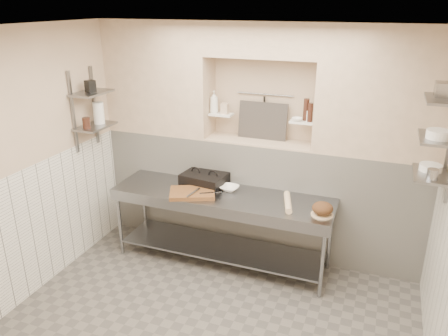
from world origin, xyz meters
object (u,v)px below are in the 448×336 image
at_px(bread_loaf, 323,208).
at_px(bottle_soap, 214,102).
at_px(jug_left, 99,113).
at_px(panini_press, 204,179).
at_px(prep_table, 221,214).
at_px(mixing_bowl, 230,188).
at_px(cutting_board, 192,193).
at_px(rolling_pin, 288,202).
at_px(bowl_alcove, 297,119).

bearing_deg(bread_loaf, bottle_soap, 155.46).
xyz_separation_m(bottle_soap, jug_left, (-1.25, -0.61, -0.11)).
bearing_deg(panini_press, bread_loaf, -4.78).
height_order(prep_table, mixing_bowl, mixing_bowl).
xyz_separation_m(cutting_board, jug_left, (-1.25, 0.08, 0.82)).
bearing_deg(rolling_pin, jug_left, -179.03).
height_order(cutting_board, bottle_soap, bottle_soap).
height_order(bottle_soap, bowl_alcove, bottle_soap).
bearing_deg(prep_table, jug_left, -178.40).
bearing_deg(rolling_pin, prep_table, 179.71).
height_order(mixing_bowl, bottle_soap, bottle_soap).
height_order(cutting_board, mixing_bowl, mixing_bowl).
xyz_separation_m(prep_table, cutting_board, (-0.31, -0.12, 0.28)).
height_order(prep_table, jug_left, jug_left).
xyz_separation_m(cutting_board, bread_loaf, (1.49, 0.01, 0.06)).
bearing_deg(cutting_board, rolling_pin, 6.27).
relative_size(panini_press, bowl_alcove, 4.65).
xyz_separation_m(bread_loaf, bottle_soap, (-1.48, 0.68, 0.87)).
bearing_deg(bowl_alcove, jug_left, -165.69).
xyz_separation_m(cutting_board, bottle_soap, (0.00, 0.69, 0.92)).
height_order(bottle_soap, jug_left, bottle_soap).
relative_size(cutting_board, rolling_pin, 1.11).
relative_size(rolling_pin, bread_loaf, 2.12).
height_order(cutting_board, jug_left, jug_left).
relative_size(rolling_pin, bowl_alcove, 3.84).
xyz_separation_m(rolling_pin, jug_left, (-2.34, -0.04, 0.81)).
height_order(panini_press, bottle_soap, bottle_soap).
bearing_deg(cutting_board, bread_loaf, 0.45).
bearing_deg(bread_loaf, mixing_bowl, 166.97).
height_order(prep_table, bowl_alcove, bowl_alcove).
bearing_deg(cutting_board, jug_left, 176.29).
bearing_deg(jug_left, cutting_board, -3.71).
xyz_separation_m(bread_loaf, bowl_alcove, (-0.45, 0.65, 0.75)).
bearing_deg(bottle_soap, jug_left, -154.09).
relative_size(panini_press, bread_loaf, 2.57).
distance_m(bread_loaf, bottle_soap, 1.85).
relative_size(cutting_board, bowl_alcove, 4.25).
bearing_deg(mixing_bowl, cutting_board, -142.91).
relative_size(panini_press, bottle_soap, 2.07).
height_order(panini_press, jug_left, jug_left).
relative_size(cutting_board, jug_left, 1.99).
height_order(panini_press, bowl_alcove, bowl_alcove).
bearing_deg(rolling_pin, mixing_bowl, 168.34).
relative_size(prep_table, bowl_alcove, 21.53).
relative_size(mixing_bowl, bowl_alcove, 1.78).
relative_size(bread_loaf, bottle_soap, 0.81).
relative_size(prep_table, bottle_soap, 9.60).
bearing_deg(bowl_alcove, rolling_pin, -83.65).
distance_m(panini_press, rolling_pin, 1.10).
relative_size(panini_press, cutting_board, 1.10).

